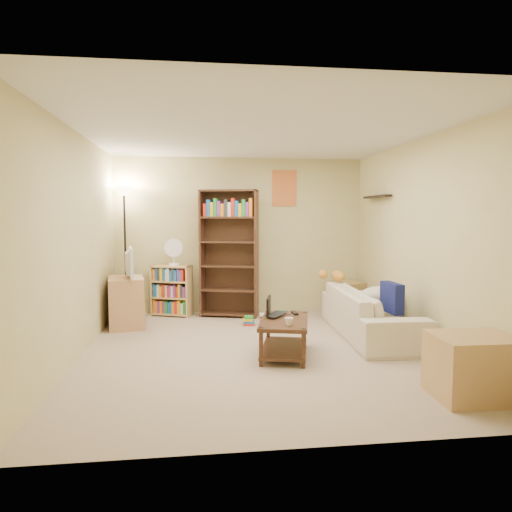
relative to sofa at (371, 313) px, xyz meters
name	(u,v)px	position (x,y,z in m)	size (l,w,h in m)	color
room	(259,211)	(-1.55, -0.49, 1.32)	(4.50, 4.54, 2.52)	tan
sofa	(371,313)	(0.00, 0.00, 0.00)	(0.91, 2.13, 0.61)	beige
navy_pillow	(392,298)	(0.08, -0.46, 0.28)	(0.40, 0.12, 0.36)	#131A54
cream_blanket	(381,295)	(0.15, 0.04, 0.22)	(0.56, 0.40, 0.24)	silver
tabby_cat	(335,276)	(-0.24, 0.81, 0.39)	(0.48, 0.19, 0.17)	orange
coffee_table	(284,332)	(-1.28, -0.70, -0.04)	(0.72, 1.02, 0.41)	#432219
laptop	(280,315)	(-1.30, -0.55, 0.12)	(0.41, 0.44, 0.03)	black
laptop_screen	(269,306)	(-1.43, -0.52, 0.23)	(0.01, 0.31, 0.21)	white
mug	(289,322)	(-1.29, -0.99, 0.15)	(0.11, 0.11, 0.09)	white
tv_remote	(295,313)	(-1.11, -0.43, 0.12)	(0.05, 0.16, 0.02)	black
tv_stand	(126,302)	(-3.25, 0.90, 0.05)	(0.47, 0.66, 0.70)	tan
television	(125,263)	(-3.25, 0.90, 0.61)	(0.22, 0.74, 0.42)	black
tall_bookshelf	(229,250)	(-1.76, 1.39, 0.73)	(0.93, 0.52, 1.97)	#47271B
short_bookshelf	(172,291)	(-2.66, 1.55, 0.09)	(0.67, 0.45, 0.80)	tan
desk_fan	(174,251)	(-2.61, 1.51, 0.72)	(0.28, 0.16, 0.42)	white
floor_lamp	(124,214)	(-3.35, 1.55, 1.30)	(0.34, 0.34, 2.01)	black
side_table	(348,297)	(0.17, 1.44, -0.06)	(0.43, 0.43, 0.50)	tan
end_cabinet	(472,367)	(0.10, -2.08, -0.03)	(0.65, 0.55, 0.55)	tan
book_stacks	(267,319)	(-1.26, 0.79, -0.22)	(0.65, 0.17, 0.19)	red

